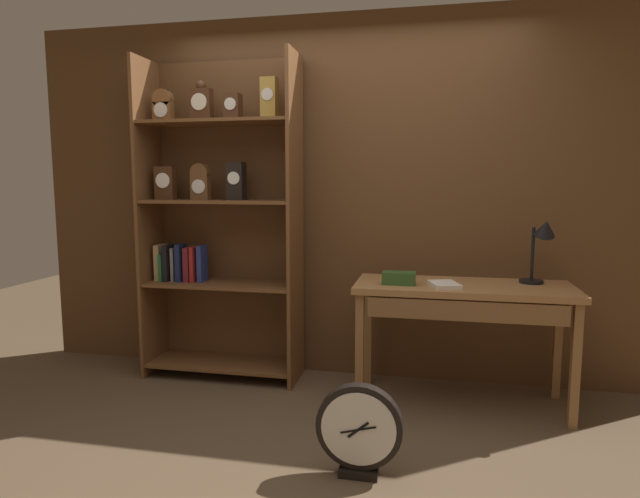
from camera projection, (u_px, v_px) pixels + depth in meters
ground_plane at (302, 464)px, 2.72m from camera, size 10.00×10.00×0.00m
back_wood_panel at (346, 199)px, 3.89m from camera, size 4.80×0.05×2.60m
bookshelf at (219, 218)px, 3.88m from camera, size 1.13×0.40×2.30m
workbench at (463, 301)px, 3.37m from camera, size 1.35×0.56×0.78m
desk_lamp at (542, 241)px, 3.34m from camera, size 0.20×0.21×0.43m
toolbox_small at (399, 278)px, 3.38m from camera, size 0.21×0.12×0.08m
open_repair_manual at (444, 285)px, 3.30m from camera, size 0.22×0.26×0.02m
round_clock_large at (359, 430)px, 2.59m from camera, size 0.42×0.11×0.46m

